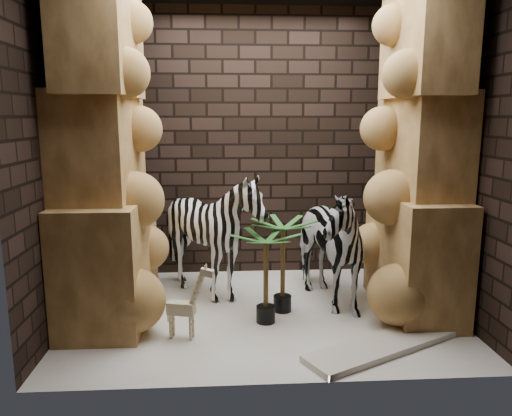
{
  "coord_description": "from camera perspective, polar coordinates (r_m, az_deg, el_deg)",
  "views": [
    {
      "loc": [
        -0.34,
        -4.3,
        1.81
      ],
      "look_at": [
        -0.06,
        0.15,
        0.97
      ],
      "focal_mm": 34.15,
      "sensor_mm": 36.0,
      "label": 1
    }
  ],
  "objects": [
    {
      "name": "palm_front",
      "position": [
        4.57,
        3.16,
        -6.72
      ],
      "size": [
        0.36,
        0.36,
        0.9
      ],
      "primitive_type": null,
      "color": "#144C14",
      "rests_on": "floor"
    },
    {
      "name": "floor",
      "position": [
        4.68,
        0.86,
        -12.11
      ],
      "size": [
        3.5,
        3.5,
        0.0
      ],
      "primitive_type": "plane",
      "color": "white",
      "rests_on": "ground"
    },
    {
      "name": "zebra_right",
      "position": [
        4.75,
        7.62,
        -2.97
      ],
      "size": [
        0.94,
        1.31,
        1.4
      ],
      "primitive_type": "imported",
      "rotation": [
        0.0,
        0.0,
        0.28
      ],
      "color": "white",
      "rests_on": "floor"
    },
    {
      "name": "wall_right",
      "position": [
        4.79,
        22.4,
        6.14
      ],
      "size": [
        0.0,
        3.0,
        3.0
      ],
      "primitive_type": "plane",
      "rotation": [
        1.57,
        0.0,
        -1.57
      ],
      "color": "black",
      "rests_on": "ground"
    },
    {
      "name": "rock_pillar_right",
      "position": [
        4.66,
        18.73,
        6.27
      ],
      "size": [
        0.58,
        1.25,
        3.0
      ],
      "primitive_type": null,
      "color": "tan",
      "rests_on": "floor"
    },
    {
      "name": "zebra_left",
      "position": [
        4.88,
        -5.02,
        -3.88
      ],
      "size": [
        1.09,
        1.33,
        1.18
      ],
      "primitive_type": "imported",
      "rotation": [
        0.0,
        0.0,
        -0.03
      ],
      "color": "white",
      "rests_on": "floor"
    },
    {
      "name": "wall_left",
      "position": [
        4.54,
        -21.82,
        5.97
      ],
      "size": [
        0.0,
        3.0,
        3.0
      ],
      "primitive_type": "plane",
      "rotation": [
        1.57,
        0.0,
        1.57
      ],
      "color": "black",
      "rests_on": "ground"
    },
    {
      "name": "giraffe_toy",
      "position": [
        4.1,
        -8.78,
        -10.61
      ],
      "size": [
        0.36,
        0.19,
        0.66
      ],
      "primitive_type": null,
      "rotation": [
        0.0,
        0.0,
        -0.24
      ],
      "color": "beige",
      "rests_on": "floor"
    },
    {
      "name": "palm_back",
      "position": [
        4.33,
        1.16,
        -8.13
      ],
      "size": [
        0.36,
        0.36,
        0.84
      ],
      "primitive_type": null,
      "color": "#144C14",
      "rests_on": "floor"
    },
    {
      "name": "rock_pillar_left",
      "position": [
        4.44,
        -17.51,
        6.15
      ],
      "size": [
        0.68,
        1.3,
        3.0
      ],
      "primitive_type": null,
      "color": "tan",
      "rests_on": "floor"
    },
    {
      "name": "wall_front",
      "position": [
        3.09,
        2.73,
        4.85
      ],
      "size": [
        3.5,
        0.0,
        3.5
      ],
      "primitive_type": "plane",
      "rotation": [
        -1.57,
        0.0,
        0.0
      ],
      "color": "black",
      "rests_on": "ground"
    },
    {
      "name": "wall_back",
      "position": [
        5.57,
        -0.09,
        7.46
      ],
      "size": [
        3.5,
        0.0,
        3.5
      ],
      "primitive_type": "plane",
      "rotation": [
        1.57,
        0.0,
        0.0
      ],
      "color": "black",
      "rests_on": "ground"
    },
    {
      "name": "surfboard",
      "position": [
        4.13,
        14.67,
        -15.31
      ],
      "size": [
        1.39,
        0.95,
        0.05
      ],
      "primitive_type": "cube",
      "rotation": [
        0.0,
        0.0,
        0.48
      ],
      "color": "beige",
      "rests_on": "floor"
    }
  ]
}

